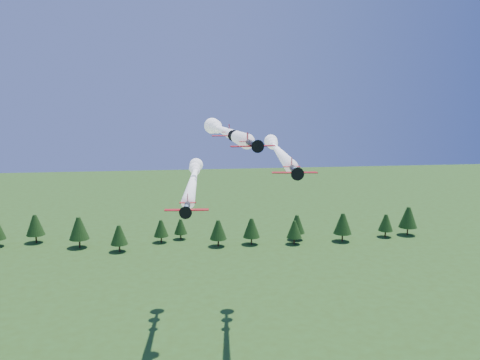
{
  "coord_description": "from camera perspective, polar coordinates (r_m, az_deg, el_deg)",
  "views": [
    {
      "loc": [
        -11.31,
        -92.35,
        59.9
      ],
      "look_at": [
        0.39,
        0.0,
        43.75
      ],
      "focal_mm": 40.0,
      "sensor_mm": 36.0,
      "label": 1
    }
  ],
  "objects": [
    {
      "name": "plane_left",
      "position": [
        127.38,
        -4.94,
        0.32
      ],
      "size": [
        10.12,
        59.74,
        3.7
      ],
      "rotation": [
        0.0,
        0.0,
        -0.08
      ],
      "color": "black",
      "rests_on": "ground"
    },
    {
      "name": "plane_slot",
      "position": [
        99.58,
        -0.95,
        4.95
      ],
      "size": [
        7.22,
        7.9,
        2.56
      ],
      "rotation": [
        0.0,
        0.0,
        -0.0
      ],
      "color": "black",
      "rests_on": "ground"
    },
    {
      "name": "plane_lead",
      "position": [
        110.23,
        -1.81,
        5.29
      ],
      "size": [
        8.73,
        48.04,
        3.7
      ],
      "rotation": [
        0.0,
        0.0,
        0.08
      ],
      "color": "black",
      "rests_on": "ground"
    },
    {
      "name": "plane_right",
      "position": [
        128.34,
        4.01,
        3.23
      ],
      "size": [
        11.25,
        58.58,
        3.7
      ],
      "rotation": [
        0.0,
        0.0,
        -0.1
      ],
      "color": "black",
      "rests_on": "ground"
    },
    {
      "name": "treeline",
      "position": [
        208.13,
        -5.05,
        -4.99
      ],
      "size": [
        176.39,
        22.56,
        11.76
      ],
      "color": "#382314",
      "rests_on": "ground"
    }
  ]
}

